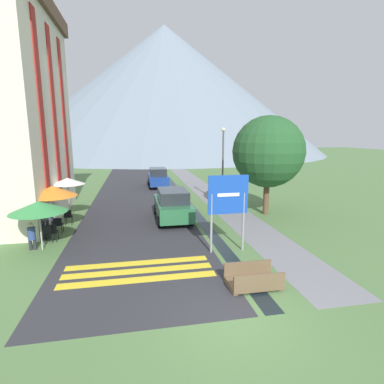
{
  "coord_description": "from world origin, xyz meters",
  "views": [
    {
      "loc": [
        -2.51,
        -6.97,
        4.94
      ],
      "look_at": [
        0.75,
        10.0,
        1.62
      ],
      "focal_mm": 28.0,
      "sensor_mm": 36.0,
      "label": 1
    }
  ],
  "objects_px": {
    "road_sign": "(228,202)",
    "parked_car_far": "(158,177)",
    "cafe_umbrella_rear_white": "(67,181)",
    "streetlamp": "(223,160)",
    "cafe_chair_near_left": "(48,232)",
    "tree_by_path": "(268,152)",
    "cafe_chair_near_right": "(52,231)",
    "person_standing_terrace": "(45,219)",
    "cafe_chair_far_left": "(68,216)",
    "hotel_building": "(7,103)",
    "footbridge": "(253,280)",
    "person_seated_near": "(49,215)",
    "cafe_umbrella_middle_orange": "(52,191)",
    "cafe_chair_middle": "(58,224)",
    "parked_car_near": "(173,204)",
    "person_seated_far": "(32,235)",
    "cafe_umbrella_front_green": "(38,207)"
  },
  "relations": [
    {
      "from": "streetlamp",
      "to": "cafe_umbrella_rear_white",
      "type": "bearing_deg",
      "value": -167.96
    },
    {
      "from": "cafe_umbrella_middle_orange",
      "to": "person_seated_near",
      "type": "bearing_deg",
      "value": 122.06
    },
    {
      "from": "cafe_chair_near_right",
      "to": "person_standing_terrace",
      "type": "relative_size",
      "value": 0.49
    },
    {
      "from": "hotel_building",
      "to": "cafe_chair_middle",
      "type": "height_order",
      "value": "hotel_building"
    },
    {
      "from": "road_sign",
      "to": "cafe_chair_far_left",
      "type": "height_order",
      "value": "road_sign"
    },
    {
      "from": "parked_car_near",
      "to": "cafe_chair_near_right",
      "type": "bearing_deg",
      "value": -156.23
    },
    {
      "from": "cafe_umbrella_rear_white",
      "to": "streetlamp",
      "type": "relative_size",
      "value": 0.46
    },
    {
      "from": "person_seated_far",
      "to": "hotel_building",
      "type": "bearing_deg",
      "value": 113.46
    },
    {
      "from": "cafe_chair_near_right",
      "to": "streetlamp",
      "type": "height_order",
      "value": "streetlamp"
    },
    {
      "from": "person_standing_terrace",
      "to": "parked_car_near",
      "type": "bearing_deg",
      "value": 19.63
    },
    {
      "from": "road_sign",
      "to": "parked_car_far",
      "type": "xyz_separation_m",
      "value": [
        -1.61,
        16.9,
        -1.26
      ]
    },
    {
      "from": "parked_car_near",
      "to": "cafe_chair_near_left",
      "type": "height_order",
      "value": "parked_car_near"
    },
    {
      "from": "cafe_umbrella_rear_white",
      "to": "streetlamp",
      "type": "bearing_deg",
      "value": 12.04
    },
    {
      "from": "footbridge",
      "to": "tree_by_path",
      "type": "distance_m",
      "value": 10.24
    },
    {
      "from": "streetlamp",
      "to": "cafe_chair_middle",
      "type": "bearing_deg",
      "value": -153.93
    },
    {
      "from": "parked_car_near",
      "to": "streetlamp",
      "type": "distance_m",
      "value": 5.78
    },
    {
      "from": "road_sign",
      "to": "cafe_umbrella_rear_white",
      "type": "xyz_separation_m",
      "value": [
        -7.66,
        6.62,
        0.1
      ]
    },
    {
      "from": "footbridge",
      "to": "person_standing_terrace",
      "type": "xyz_separation_m",
      "value": [
        -7.98,
        6.12,
        0.78
      ]
    },
    {
      "from": "cafe_umbrella_middle_orange",
      "to": "person_seated_near",
      "type": "distance_m",
      "value": 1.66
    },
    {
      "from": "footbridge",
      "to": "tree_by_path",
      "type": "relative_size",
      "value": 0.28
    },
    {
      "from": "person_seated_near",
      "to": "streetlamp",
      "type": "distance_m",
      "value": 11.67
    },
    {
      "from": "parked_car_near",
      "to": "parked_car_far",
      "type": "relative_size",
      "value": 1.06
    },
    {
      "from": "streetlamp",
      "to": "tree_by_path",
      "type": "relative_size",
      "value": 0.89
    },
    {
      "from": "cafe_umbrella_middle_orange",
      "to": "road_sign",
      "type": "bearing_deg",
      "value": -27.9
    },
    {
      "from": "hotel_building",
      "to": "footbridge",
      "type": "xyz_separation_m",
      "value": [
        10.6,
        -10.36,
        -6.44
      ]
    },
    {
      "from": "cafe_chair_far_left",
      "to": "cafe_chair_middle",
      "type": "distance_m",
      "value": 1.54
    },
    {
      "from": "hotel_building",
      "to": "person_standing_terrace",
      "type": "bearing_deg",
      "value": -58.36
    },
    {
      "from": "cafe_chair_near_left",
      "to": "tree_by_path",
      "type": "height_order",
      "value": "tree_by_path"
    },
    {
      "from": "hotel_building",
      "to": "cafe_umbrella_front_green",
      "type": "xyz_separation_m",
      "value": [
        2.8,
        -5.6,
        -4.75
      ]
    },
    {
      "from": "footbridge",
      "to": "tree_by_path",
      "type": "bearing_deg",
      "value": 63.15
    },
    {
      "from": "parked_car_far",
      "to": "cafe_chair_far_left",
      "type": "relative_size",
      "value": 4.96
    },
    {
      "from": "cafe_chair_far_left",
      "to": "hotel_building",
      "type": "bearing_deg",
      "value": 168.88
    },
    {
      "from": "road_sign",
      "to": "cafe_umbrella_front_green",
      "type": "xyz_separation_m",
      "value": [
        -7.87,
        1.69,
        -0.25
      ]
    },
    {
      "from": "person_seated_near",
      "to": "streetlamp",
      "type": "xyz_separation_m",
      "value": [
        10.72,
        3.87,
        2.49
      ]
    },
    {
      "from": "hotel_building",
      "to": "cafe_chair_middle",
      "type": "distance_m",
      "value": 7.66
    },
    {
      "from": "footbridge",
      "to": "parked_car_far",
      "type": "height_order",
      "value": "parked_car_far"
    },
    {
      "from": "parked_car_near",
      "to": "cafe_chair_near_left",
      "type": "distance_m",
      "value": 6.76
    },
    {
      "from": "person_seated_near",
      "to": "person_seated_far",
      "type": "bearing_deg",
      "value": -88.66
    },
    {
      "from": "person_seated_near",
      "to": "cafe_chair_near_left",
      "type": "bearing_deg",
      "value": -77.43
    },
    {
      "from": "cafe_chair_far_left",
      "to": "parked_car_near",
      "type": "bearing_deg",
      "value": 19.72
    },
    {
      "from": "cafe_chair_middle",
      "to": "person_seated_near",
      "type": "xyz_separation_m",
      "value": [
        -0.67,
        1.05,
        0.2
      ]
    },
    {
      "from": "road_sign",
      "to": "cafe_chair_far_left",
      "type": "relative_size",
      "value": 3.89
    },
    {
      "from": "cafe_chair_middle",
      "to": "cafe_chair_near_left",
      "type": "height_order",
      "value": "same"
    },
    {
      "from": "person_seated_far",
      "to": "streetlamp",
      "type": "xyz_separation_m",
      "value": [
        10.65,
        6.99,
        2.52
      ]
    },
    {
      "from": "cafe_chair_middle",
      "to": "cafe_umbrella_front_green",
      "type": "distance_m",
      "value": 2.58
    },
    {
      "from": "road_sign",
      "to": "footbridge",
      "type": "height_order",
      "value": "road_sign"
    },
    {
      "from": "cafe_chair_near_left",
      "to": "cafe_umbrella_rear_white",
      "type": "height_order",
      "value": "cafe_umbrella_rear_white"
    },
    {
      "from": "cafe_umbrella_rear_white",
      "to": "person_standing_terrace",
      "type": "xyz_separation_m",
      "value": [
        -0.39,
        -3.57,
        -1.26
      ]
    },
    {
      "from": "cafe_chair_near_left",
      "to": "person_standing_terrace",
      "type": "relative_size",
      "value": 0.49
    },
    {
      "from": "cafe_umbrella_front_green",
      "to": "person_seated_near",
      "type": "distance_m",
      "value": 3.46
    }
  ]
}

